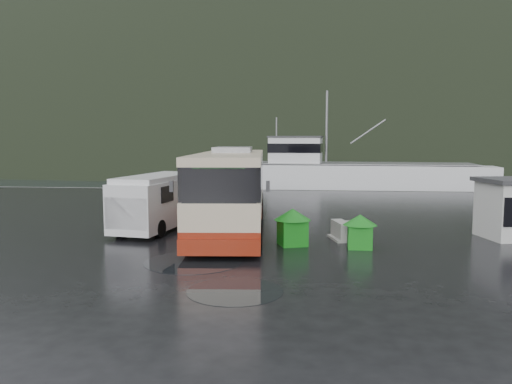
# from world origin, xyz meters

# --- Properties ---
(ground) EXTENTS (160.00, 160.00, 0.00)m
(ground) POSITION_xyz_m (0.00, 0.00, 0.00)
(ground) COLOR black
(ground) RESTS_ON ground
(harbor_water) EXTENTS (300.00, 180.00, 0.02)m
(harbor_water) POSITION_xyz_m (0.00, 110.00, 0.00)
(harbor_water) COLOR black
(harbor_water) RESTS_ON ground
(quay_edge) EXTENTS (160.00, 0.60, 1.50)m
(quay_edge) POSITION_xyz_m (0.00, 20.00, 0.00)
(quay_edge) COLOR #999993
(quay_edge) RESTS_ON ground
(headland) EXTENTS (780.00, 540.00, 570.00)m
(headland) POSITION_xyz_m (10.00, 250.00, 0.00)
(headland) COLOR black
(headland) RESTS_ON ground
(coach_bus) EXTENTS (4.53, 13.87, 3.86)m
(coach_bus) POSITION_xyz_m (-0.78, 1.71, 0.00)
(coach_bus) COLOR beige
(coach_bus) RESTS_ON ground
(white_van) EXTENTS (3.02, 6.42, 2.58)m
(white_van) POSITION_xyz_m (-4.13, 0.90, 0.00)
(white_van) COLOR silver
(white_van) RESTS_ON ground
(waste_bin_left) EXTENTS (0.97, 0.97, 1.31)m
(waste_bin_left) POSITION_xyz_m (4.84, -2.27, 0.00)
(waste_bin_left) COLOR #167E19
(waste_bin_left) RESTS_ON ground
(waste_bin_right) EXTENTS (1.34, 1.34, 1.47)m
(waste_bin_right) POSITION_xyz_m (2.22, -1.98, 0.00)
(waste_bin_right) COLOR #167E19
(waste_bin_right) RESTS_ON ground
(dome_tent) EXTENTS (2.81, 3.27, 1.08)m
(dome_tent) POSITION_xyz_m (-0.88, -0.97, 0.00)
(dome_tent) COLOR #2D3721
(dome_tent) RESTS_ON ground
(jersey_barrier_a) EXTENTS (1.13, 1.71, 0.79)m
(jersey_barrier_a) POSITION_xyz_m (4.82, -1.11, 0.00)
(jersey_barrier_a) COLOR #999993
(jersey_barrier_a) RESTS_ON ground
(jersey_barrier_b) EXTENTS (1.12, 1.68, 0.77)m
(jersey_barrier_b) POSITION_xyz_m (4.23, -0.65, 0.00)
(jersey_barrier_b) COLOR #999993
(jersey_barrier_b) RESTS_ON ground
(fishing_trawler) EXTENTS (26.28, 7.70, 10.37)m
(fishing_trawler) POSITION_xyz_m (7.54, 28.07, 0.00)
(fishing_trawler) COLOR silver
(fishing_trawler) RESTS_ON ground
(puddles) EXTENTS (4.96, 6.20, 0.01)m
(puddles) POSITION_xyz_m (-0.32, -6.34, 0.00)
(puddles) COLOR black
(puddles) RESTS_ON ground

